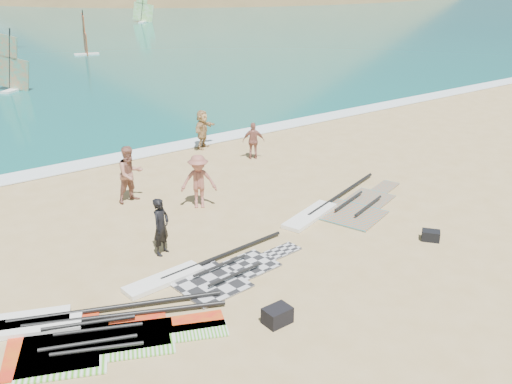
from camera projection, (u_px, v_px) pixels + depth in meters
ground at (332, 283)px, 14.18m from camera, size 300.00×300.00×0.00m
surf_line at (127, 157)px, 23.45m from camera, size 300.00×1.20×0.04m
rig_grey at (205, 274)px, 14.50m from camera, size 4.99×2.07×0.19m
rig_green at (77, 334)px, 12.12m from camera, size 5.22×3.52×0.20m
rig_orange at (340, 208)px, 18.40m from camera, size 5.74×3.29×0.20m
rig_red at (67, 328)px, 12.32m from camera, size 5.65×3.56×0.20m
gear_bag_near at (277, 315)px, 12.52m from camera, size 0.61×0.46×0.38m
gear_bag_far at (431, 236)px, 16.30m from camera, size 0.58×0.60×0.30m
person_wetsuit at (161, 227)px, 15.31m from camera, size 0.70×0.63×1.62m
beachgoer_left at (130, 174)px, 18.72m from camera, size 1.01×0.83×1.91m
beachgoer_mid at (199, 181)px, 18.27m from camera, size 1.33×1.14×1.78m
beachgoer_back at (253, 141)px, 22.94m from camera, size 0.94×0.80×1.50m
beachgoer_right at (203, 129)px, 24.24m from camera, size 1.57×1.24×1.67m
windsurfer_left at (12, 72)px, 35.15m from camera, size 1.98×1.97×3.84m
windsurfer_centre at (85, 41)px, 49.16m from camera, size 2.18×2.51×3.83m
windsurfer_right at (143, 12)px, 76.82m from camera, size 2.27×2.33×4.59m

